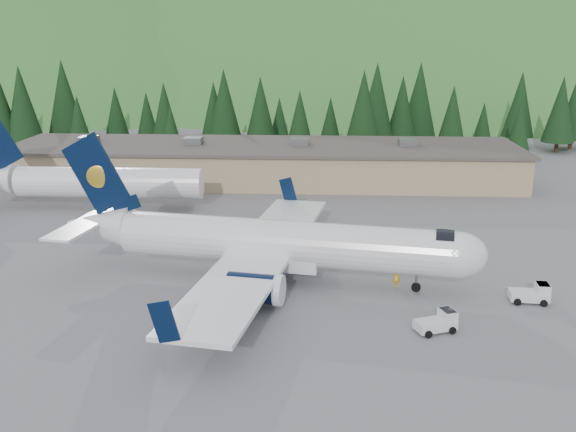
% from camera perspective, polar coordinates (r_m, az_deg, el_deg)
% --- Properties ---
extents(ground, '(600.00, 600.00, 0.00)m').
position_cam_1_polar(ground, '(54.90, -0.32, -5.76)').
color(ground, slate).
extents(airliner, '(36.59, 34.50, 12.16)m').
position_cam_1_polar(airliner, '(54.01, -1.43, -2.47)').
color(airliner, white).
rests_on(airliner, ground).
extents(second_airliner, '(27.50, 11.00, 10.05)m').
position_cam_1_polar(second_airliner, '(79.85, -17.58, 2.97)').
color(second_airliner, white).
rests_on(second_airliner, ground).
extents(baggage_tug_a, '(3.16, 2.48, 1.52)m').
position_cam_1_polar(baggage_tug_a, '(47.12, 13.25, -9.15)').
color(baggage_tug_a, silver).
rests_on(baggage_tug_a, ground).
extents(baggage_tug_b, '(3.05, 1.96, 1.57)m').
position_cam_1_polar(baggage_tug_b, '(53.96, 20.91, -6.47)').
color(baggage_tug_b, silver).
rests_on(baggage_tug_b, ground).
extents(terminal_building, '(71.00, 17.00, 6.10)m').
position_cam_1_polar(terminal_building, '(90.98, -2.14, 4.80)').
color(terminal_building, '#9F8A60').
rests_on(terminal_building, ground).
extents(ramp_worker, '(0.66, 0.45, 1.76)m').
position_cam_1_polar(ramp_worker, '(54.03, 9.61, -5.36)').
color(ramp_worker, yellow).
rests_on(ramp_worker, ground).
extents(tree_line, '(113.11, 19.35, 14.49)m').
position_cam_1_polar(tree_line, '(112.68, -2.64, 9.59)').
color(tree_line, black).
rests_on(tree_line, ground).
extents(hills, '(614.00, 330.00, 300.00)m').
position_cam_1_polar(hills, '(282.66, 13.05, -5.75)').
color(hills, '#266124').
rests_on(hills, ground).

